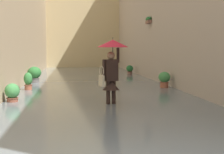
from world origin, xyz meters
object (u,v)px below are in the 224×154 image
object	(u,v)px
potted_plant_far_right	(12,94)
potted_plant_mid_left	(130,70)
person_wading	(112,60)
potted_plant_far_left	(164,80)
potted_plant_mid_right	(28,82)
potted_plant_near_right	(34,75)

from	to	relation	value
potted_plant_far_right	potted_plant_mid_left	world-z (taller)	potted_plant_far_right
person_wading	potted_plant_far_left	world-z (taller)	person_wading
potted_plant_mid_left	potted_plant_mid_right	distance (m)	9.54
potted_plant_mid_right	potted_plant_far_left	world-z (taller)	potted_plant_mid_right
potted_plant_far_left	potted_plant_mid_left	bearing A→B (deg)	-89.28
person_wading	potted_plant_far_right	bearing A→B (deg)	-14.12
person_wading	potted_plant_mid_left	size ratio (longest dim) A/B	2.92
potted_plant_mid_left	potted_plant_far_left	xyz separation A→B (m)	(-0.10, 7.78, 0.06)
potted_plant_mid_left	potted_plant_far_left	world-z (taller)	potted_plant_far_left
potted_plant_far_right	potted_plant_mid_right	world-z (taller)	potted_plant_mid_right
potted_plant_near_right	potted_plant_mid_left	xyz separation A→B (m)	(-5.49, -4.90, -0.12)
potted_plant_far_right	potted_plant_far_left	bearing A→B (deg)	-151.07
potted_plant_far_right	potted_plant_near_right	bearing A→B (deg)	-90.39
person_wading	potted_plant_near_right	xyz separation A→B (m)	(2.92, -6.73, -0.90)
potted_plant_mid_right	potted_plant_far_left	xyz separation A→B (m)	(-5.53, -0.06, 0.03)
potted_plant_far_right	potted_plant_far_left	size ratio (longest dim) A/B	0.89
potted_plant_far_right	potted_plant_mid_left	size ratio (longest dim) A/B	1.01
person_wading	potted_plant_near_right	distance (m)	7.39
potted_plant_near_right	potted_plant_far_left	xyz separation A→B (m)	(-5.59, 2.87, -0.06)
person_wading	potted_plant_far_left	distance (m)	4.79
potted_plant_mid_left	person_wading	bearing A→B (deg)	77.53
potted_plant_far_right	potted_plant_mid_right	size ratio (longest dim) A/B	0.86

